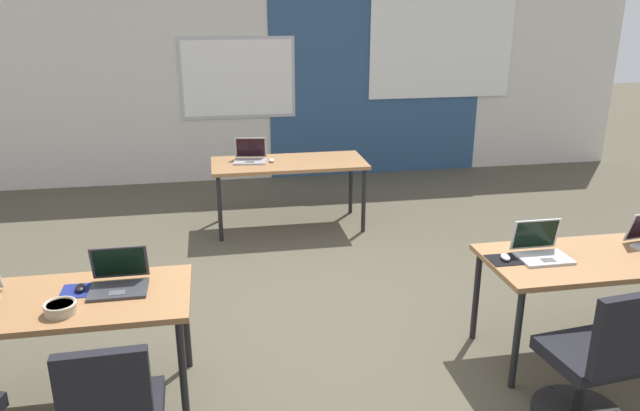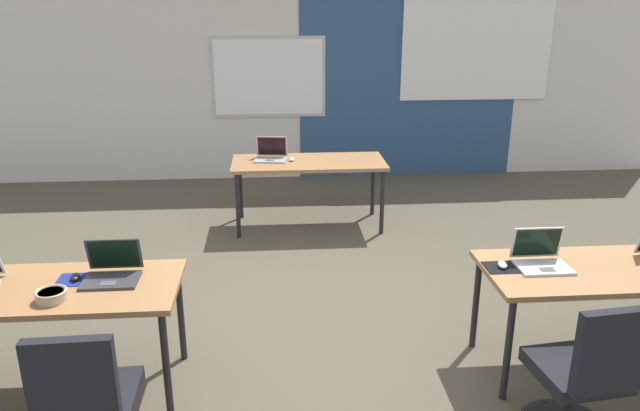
# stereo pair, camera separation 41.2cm
# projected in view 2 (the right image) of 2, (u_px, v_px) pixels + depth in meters

# --- Properties ---
(ground_plane) EXTENTS (24.00, 24.00, 0.00)m
(ground_plane) POSITION_uv_depth(u_px,v_px,m) (327.00, 330.00, 4.53)
(ground_plane) COLOR #4C4738
(back_wall_assembly) EXTENTS (10.00, 0.27, 2.80)m
(back_wall_assembly) POSITION_uv_depth(u_px,v_px,m) (303.00, 72.00, 8.03)
(back_wall_assembly) COLOR silver
(back_wall_assembly) RESTS_ON ground
(desk_near_left) EXTENTS (1.60, 0.70, 0.72)m
(desk_near_left) POSITION_uv_depth(u_px,v_px,m) (44.00, 296.00, 3.62)
(desk_near_left) COLOR olive
(desk_near_left) RESTS_ON ground
(desk_near_right) EXTENTS (1.60, 0.70, 0.72)m
(desk_near_right) POSITION_uv_depth(u_px,v_px,m) (608.00, 276.00, 3.88)
(desk_near_right) COLOR olive
(desk_near_right) RESTS_ON ground
(desk_far_center) EXTENTS (1.60, 0.70, 0.72)m
(desk_far_center) POSITION_uv_depth(u_px,v_px,m) (309.00, 166.00, 6.39)
(desk_far_center) COLOR olive
(desk_far_center) RESTS_ON ground
(laptop_near_left_inner) EXTENTS (0.33, 0.29, 0.23)m
(laptop_near_left_inner) POSITION_uv_depth(u_px,v_px,m) (112.00, 271.00, 3.69)
(laptop_near_left_inner) COLOR #333338
(laptop_near_left_inner) RESTS_ON desk_near_left
(mousepad_near_left_inner) EXTENTS (0.22, 0.19, 0.00)m
(mousepad_near_left_inner) POSITION_uv_depth(u_px,v_px,m) (76.00, 280.00, 3.69)
(mousepad_near_left_inner) COLOR navy
(mousepad_near_left_inner) RESTS_ON desk_near_left
(mouse_near_left_inner) EXTENTS (0.07, 0.11, 0.03)m
(mouse_near_left_inner) POSITION_uv_depth(u_px,v_px,m) (75.00, 277.00, 3.68)
(mouse_near_left_inner) COLOR black
(mouse_near_left_inner) RESTS_ON mousepad_near_left_inner
(laptop_far_left) EXTENTS (0.37, 0.32, 0.24)m
(laptop_far_left) POSITION_uv_depth(u_px,v_px,m) (271.00, 155.00, 6.40)
(laptop_far_left) COLOR #9E9EA3
(laptop_far_left) RESTS_ON desk_far_center
(mouse_far_left) EXTENTS (0.07, 0.11, 0.03)m
(mouse_far_left) POSITION_uv_depth(u_px,v_px,m) (292.00, 159.00, 6.37)
(mouse_far_left) COLOR silver
(mouse_far_left) RESTS_ON desk_far_center
(laptop_near_right_inner) EXTENTS (0.33, 0.27, 0.23)m
(laptop_near_right_inner) POSITION_uv_depth(u_px,v_px,m) (541.00, 259.00, 3.87)
(laptop_near_right_inner) COLOR silver
(laptop_near_right_inner) RESTS_ON desk_near_right
(mousepad_near_right_inner) EXTENTS (0.22, 0.19, 0.00)m
(mousepad_near_right_inner) POSITION_uv_depth(u_px,v_px,m) (502.00, 267.00, 3.85)
(mousepad_near_right_inner) COLOR black
(mousepad_near_right_inner) RESTS_ON desk_near_right
(mouse_near_right_inner) EXTENTS (0.07, 0.11, 0.03)m
(mouse_near_right_inner) POSITION_uv_depth(u_px,v_px,m) (502.00, 265.00, 3.85)
(mouse_near_right_inner) COLOR silver
(mouse_near_right_inner) RESTS_ON mousepad_near_right_inner
(chair_near_right_inner) EXTENTS (0.52, 0.56, 0.92)m
(chair_near_right_inner) POSITION_uv_depth(u_px,v_px,m) (582.00, 384.00, 3.26)
(chair_near_right_inner) COLOR black
(chair_near_right_inner) RESTS_ON ground
(snack_bowl) EXTENTS (0.18, 0.18, 0.06)m
(snack_bowl) POSITION_uv_depth(u_px,v_px,m) (51.00, 295.00, 3.43)
(snack_bowl) COLOR tan
(snack_bowl) RESTS_ON desk_near_left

